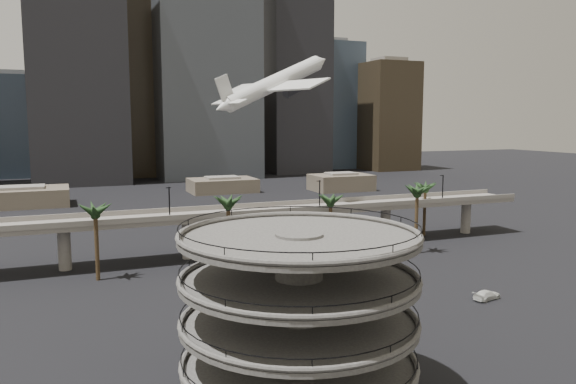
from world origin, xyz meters
name	(u,v)px	position (x,y,z in m)	size (l,w,h in m)	color
ground	(393,363)	(0.00, 0.00, 0.00)	(700.00, 700.00, 0.00)	black
parking_ramp	(299,302)	(-13.00, -4.00, 9.84)	(22.20, 22.20, 17.35)	#454240
overpass	(242,217)	(0.00, 55.00, 7.34)	(130.00, 9.30, 14.70)	slate
palm_trees	(312,200)	(11.58, 47.18, 11.30)	(76.40, 18.40, 14.00)	#49361F
low_buildings	(186,189)	(6.89, 142.30, 2.86)	(135.00, 27.50, 6.80)	brown
skyline	(168,83)	(15.11, 217.08, 43.67)	(269.00, 86.00, 119.44)	gray
airborne_jet	(275,83)	(13.57, 72.59, 34.81)	(33.45, 31.16, 16.19)	white
car_a	(388,319)	(5.68, 10.26, 0.72)	(1.69, 4.21, 1.43)	#A54017
car_b	(376,292)	(10.48, 21.11, 0.73)	(1.55, 4.44, 1.46)	black
car_c	(487,295)	(24.89, 13.61, 0.70)	(1.97, 4.84, 1.41)	white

